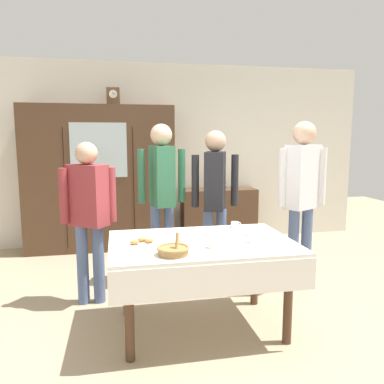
{
  "coord_description": "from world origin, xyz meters",
  "views": [
    {
      "loc": [
        -0.66,
        -3.13,
        1.6
      ],
      "look_at": [
        0.0,
        0.2,
        1.11
      ],
      "focal_mm": 35.27,
      "sensor_mm": 36.0,
      "label": 1
    }
  ],
  "objects_px": {
    "bookshelf_low": "(219,215)",
    "person_behind_table_left": "(215,191)",
    "book_stack": "(219,185)",
    "spoon_far_left": "(195,235)",
    "tea_cup_front_edge": "(250,233)",
    "tea_cup_far_right": "(213,245)",
    "tea_cup_center": "(252,240)",
    "dining_table": "(202,255)",
    "spoon_far_right": "(201,230)",
    "bread_basket": "(173,250)",
    "pastry_plate": "(142,243)",
    "person_behind_table_right": "(162,187)",
    "person_by_cabinet": "(302,188)",
    "tea_cup_back_edge": "(220,237)",
    "tea_cup_near_right": "(235,226)",
    "person_near_right_end": "(88,208)",
    "mantel_clock": "(113,96)",
    "tea_cup_mid_right": "(181,242)"
  },
  "relations": [
    {
      "from": "bookshelf_low",
      "to": "person_behind_table_left",
      "type": "height_order",
      "value": "person_behind_table_left"
    },
    {
      "from": "book_stack",
      "to": "spoon_far_left",
      "type": "distance_m",
      "value": 2.56
    },
    {
      "from": "tea_cup_front_edge",
      "to": "tea_cup_far_right",
      "type": "xyz_separation_m",
      "value": [
        -0.41,
        -0.31,
        0.0
      ]
    },
    {
      "from": "book_stack",
      "to": "tea_cup_center",
      "type": "xyz_separation_m",
      "value": [
        -0.48,
        -2.76,
        -0.09
      ]
    },
    {
      "from": "dining_table",
      "to": "tea_cup_center",
      "type": "bearing_deg",
      "value": -17.21
    },
    {
      "from": "spoon_far_right",
      "to": "tea_cup_center",
      "type": "bearing_deg",
      "value": -59.09
    },
    {
      "from": "bread_basket",
      "to": "spoon_far_right",
      "type": "bearing_deg",
      "value": 61.9
    },
    {
      "from": "pastry_plate",
      "to": "person_behind_table_right",
      "type": "relative_size",
      "value": 0.16
    },
    {
      "from": "dining_table",
      "to": "pastry_plate",
      "type": "relative_size",
      "value": 5.34
    },
    {
      "from": "person_by_cabinet",
      "to": "spoon_far_right",
      "type": "bearing_deg",
      "value": -166.31
    },
    {
      "from": "tea_cup_far_right",
      "to": "tea_cup_center",
      "type": "bearing_deg",
      "value": 13.02
    },
    {
      "from": "tea_cup_back_edge",
      "to": "tea_cup_far_right",
      "type": "bearing_deg",
      "value": -119.06
    },
    {
      "from": "spoon_far_right",
      "to": "bookshelf_low",
      "type": "bearing_deg",
      "value": 70.7
    },
    {
      "from": "pastry_plate",
      "to": "spoon_far_right",
      "type": "xyz_separation_m",
      "value": [
        0.57,
        0.38,
        -0.01
      ]
    },
    {
      "from": "bread_basket",
      "to": "person_behind_table_right",
      "type": "relative_size",
      "value": 0.14
    },
    {
      "from": "tea_cup_far_right",
      "to": "spoon_far_right",
      "type": "xyz_separation_m",
      "value": [
        0.04,
        0.59,
        -0.02
      ]
    },
    {
      "from": "tea_cup_front_edge",
      "to": "spoon_far_right",
      "type": "distance_m",
      "value": 0.47
    },
    {
      "from": "person_by_cabinet",
      "to": "tea_cup_back_edge",
      "type": "bearing_deg",
      "value": -148.22
    },
    {
      "from": "person_behind_table_left",
      "to": "person_by_cabinet",
      "type": "height_order",
      "value": "person_by_cabinet"
    },
    {
      "from": "tea_cup_far_right",
      "to": "spoon_far_left",
      "type": "bearing_deg",
      "value": 96.2
    },
    {
      "from": "tea_cup_back_edge",
      "to": "person_behind_table_left",
      "type": "xyz_separation_m",
      "value": [
        0.22,
        1.01,
        0.24
      ]
    },
    {
      "from": "tea_cup_near_right",
      "to": "tea_cup_back_edge",
      "type": "bearing_deg",
      "value": -123.39
    },
    {
      "from": "person_near_right_end",
      "to": "person_behind_table_right",
      "type": "height_order",
      "value": "person_behind_table_right"
    },
    {
      "from": "dining_table",
      "to": "bread_basket",
      "type": "bearing_deg",
      "value": -134.59
    },
    {
      "from": "pastry_plate",
      "to": "tea_cup_near_right",
      "type": "bearing_deg",
      "value": 23.16
    },
    {
      "from": "tea_cup_far_right",
      "to": "bread_basket",
      "type": "height_order",
      "value": "bread_basket"
    },
    {
      "from": "tea_cup_front_edge",
      "to": "spoon_far_right",
      "type": "height_order",
      "value": "tea_cup_front_edge"
    },
    {
      "from": "bookshelf_low",
      "to": "spoon_far_right",
      "type": "bearing_deg",
      "value": -109.3
    },
    {
      "from": "pastry_plate",
      "to": "spoon_far_right",
      "type": "height_order",
      "value": "pastry_plate"
    },
    {
      "from": "tea_cup_front_edge",
      "to": "person_by_cabinet",
      "type": "xyz_separation_m",
      "value": [
        0.76,
        0.56,
        0.3
      ]
    },
    {
      "from": "bread_basket",
      "to": "pastry_plate",
      "type": "bearing_deg",
      "value": 124.91
    },
    {
      "from": "dining_table",
      "to": "tea_cup_far_right",
      "type": "relative_size",
      "value": 11.5
    },
    {
      "from": "dining_table",
      "to": "tea_cup_far_right",
      "type": "xyz_separation_m",
      "value": [
        0.04,
        -0.2,
        0.14
      ]
    },
    {
      "from": "spoon_far_right",
      "to": "person_near_right_end",
      "type": "xyz_separation_m",
      "value": [
        -1.02,
        0.35,
        0.18
      ]
    },
    {
      "from": "spoon_far_left",
      "to": "person_by_cabinet",
      "type": "bearing_deg",
      "value": 19.53
    },
    {
      "from": "mantel_clock",
      "to": "person_near_right_end",
      "type": "height_order",
      "value": "mantel_clock"
    },
    {
      "from": "dining_table",
      "to": "tea_cup_mid_right",
      "type": "relative_size",
      "value": 11.5
    },
    {
      "from": "book_stack",
      "to": "tea_cup_far_right",
      "type": "height_order",
      "value": "book_stack"
    },
    {
      "from": "person_behind_table_right",
      "to": "tea_cup_front_edge",
      "type": "bearing_deg",
      "value": -58.6
    },
    {
      "from": "bookshelf_low",
      "to": "person_behind_table_left",
      "type": "xyz_separation_m",
      "value": [
        -0.49,
        -1.62,
        0.61
      ]
    },
    {
      "from": "spoon_far_right",
      "to": "person_behind_table_left",
      "type": "distance_m",
      "value": 0.74
    },
    {
      "from": "tea_cup_near_right",
      "to": "tea_cup_center",
      "type": "relative_size",
      "value": 1.0
    },
    {
      "from": "spoon_far_right",
      "to": "spoon_far_left",
      "type": "xyz_separation_m",
      "value": [
        -0.09,
        -0.16,
        0.0
      ]
    },
    {
      "from": "tea_cup_front_edge",
      "to": "tea_cup_center",
      "type": "xyz_separation_m",
      "value": [
        -0.07,
        -0.23,
        0.0
      ]
    },
    {
      "from": "tea_cup_far_right",
      "to": "book_stack",
      "type": "bearing_deg",
      "value": 73.67
    },
    {
      "from": "tea_cup_front_edge",
      "to": "dining_table",
      "type": "bearing_deg",
      "value": -166.41
    },
    {
      "from": "tea_cup_mid_right",
      "to": "spoon_far_left",
      "type": "height_order",
      "value": "tea_cup_mid_right"
    },
    {
      "from": "mantel_clock",
      "to": "tea_cup_front_edge",
      "type": "bearing_deg",
      "value": -65.32
    },
    {
      "from": "pastry_plate",
      "to": "tea_cup_mid_right",
      "type": "bearing_deg",
      "value": -12.38
    },
    {
      "from": "person_behind_table_left",
      "to": "bookshelf_low",
      "type": "bearing_deg",
      "value": 73.05
    }
  ]
}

